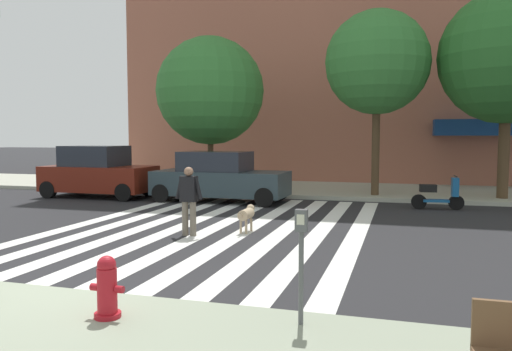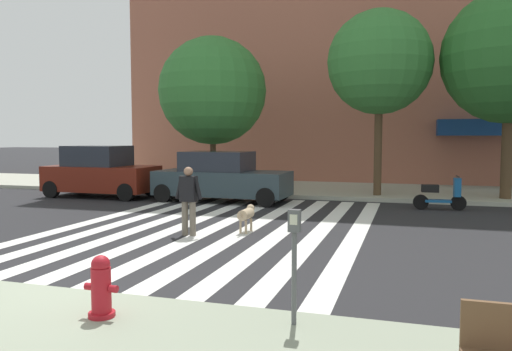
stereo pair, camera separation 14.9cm
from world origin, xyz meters
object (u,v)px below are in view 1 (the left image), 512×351
object	(u,v)px
parking_meter_curbside	(301,250)
dog_on_leash	(247,214)
parked_car_behind_first	(219,178)
fire_hydrant	(107,288)
parked_scooter	(438,195)
street_tree_nearest	(210,91)
street_tree_further	(507,57)
parked_car_near_curb	(98,173)
pedestrian_dog_walker	(189,197)
street_tree_middle	(377,63)

from	to	relation	value
parking_meter_curbside	dog_on_leash	distance (m)	6.58
parked_car_behind_first	fire_hydrant	bearing A→B (deg)	-75.89
dog_on_leash	parked_scooter	bearing A→B (deg)	48.38
parking_meter_curbside	street_tree_nearest	xyz separation A→B (m)	(-6.58, 13.79, 3.20)
street_tree_further	parked_car_near_curb	bearing A→B (deg)	-169.68
street_tree_nearest	fire_hydrant	bearing A→B (deg)	-73.31
parked_scooter	pedestrian_dog_walker	world-z (taller)	pedestrian_dog_walker
parking_meter_curbside	street_tree_further	world-z (taller)	street_tree_further
parked_car_behind_first	street_tree_further	distance (m)	11.03
parking_meter_curbside	street_tree_middle	bearing A→B (deg)	89.54
fire_hydrant	street_tree_middle	world-z (taller)	street_tree_middle
parked_car_near_curb	street_tree_middle	bearing A→B (deg)	13.27
street_tree_further	pedestrian_dog_walker	distance (m)	12.79
street_tree_further	parked_car_behind_first	bearing A→B (deg)	-164.60
street_tree_middle	street_tree_further	distance (m)	4.45
parking_meter_curbside	parked_scooter	distance (m)	11.62
parked_car_behind_first	street_tree_nearest	world-z (taller)	street_tree_nearest
parked_car_near_curb	pedestrian_dog_walker	size ratio (longest dim) A/B	2.59
street_tree_nearest	dog_on_leash	size ratio (longest dim) A/B	6.62
fire_hydrant	street_tree_nearest	distance (m)	15.32
parked_car_behind_first	street_tree_further	size ratio (longest dim) A/B	0.66
street_tree_further	parked_scooter	bearing A→B (deg)	-132.13
parked_scooter	parked_car_behind_first	bearing A→B (deg)	-179.15
fire_hydrant	pedestrian_dog_walker	xyz separation A→B (m)	(-1.43, 5.64, 0.41)
street_tree_nearest	street_tree_middle	distance (m)	6.74
parked_car_behind_first	parking_meter_curbside	bearing A→B (deg)	-65.03
street_tree_middle	parked_scooter	bearing A→B (deg)	-48.11
street_tree_nearest	pedestrian_dog_walker	xyz separation A→B (m)	(2.84, -8.60, -3.30)
parking_meter_curbside	pedestrian_dog_walker	xyz separation A→B (m)	(-3.73, 5.19, -0.10)
parked_car_behind_first	pedestrian_dog_walker	size ratio (longest dim) A/B	2.98
parked_car_near_curb	parked_car_behind_first	world-z (taller)	parked_car_near_curb
pedestrian_dog_walker	street_tree_further	bearing A→B (deg)	46.70
street_tree_further	street_tree_nearest	bearing A→B (deg)	-179.01
fire_hydrant	parked_scooter	distance (m)	12.68
parked_scooter	street_tree_further	size ratio (longest dim) A/B	0.22
street_tree_middle	dog_on_leash	xyz separation A→B (m)	(-2.67, -7.71, -4.65)
parking_meter_curbside	parked_scooter	size ratio (longest dim) A/B	0.83
street_tree_middle	street_tree_further	world-z (taller)	street_tree_further
fire_hydrant	dog_on_leash	bearing A→B (deg)	92.25
street_tree_middle	parked_car_near_curb	bearing A→B (deg)	-166.73
street_tree_further	pedestrian_dog_walker	size ratio (longest dim) A/B	4.49
parking_meter_curbside	parked_car_near_curb	xyz separation A→B (m)	(-10.29, 11.28, -0.08)
street_tree_nearest	street_tree_middle	xyz separation A→B (m)	(6.69, -0.06, 0.86)
street_tree_nearest	parked_car_behind_first	bearing A→B (deg)	-62.22
dog_on_leash	street_tree_middle	bearing A→B (deg)	70.90
street_tree_middle	dog_on_leash	size ratio (longest dim) A/B	7.24
street_tree_further	dog_on_leash	distance (m)	11.66
parked_car_near_curb	street_tree_further	xyz separation A→B (m)	(14.84, 2.70, 4.20)
street_tree_middle	street_tree_further	size ratio (longest dim) A/B	0.93
dog_on_leash	pedestrian_dog_walker	bearing A→B (deg)	-144.60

